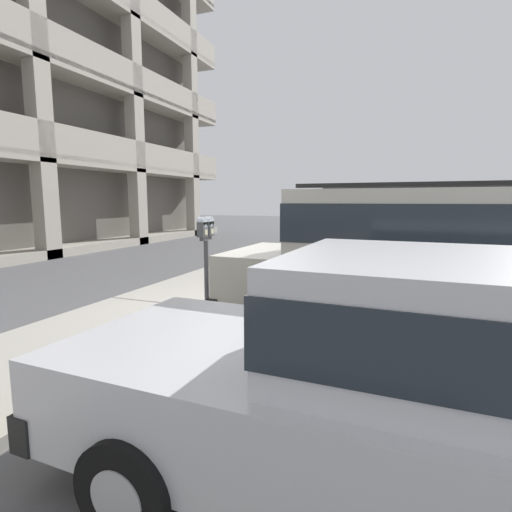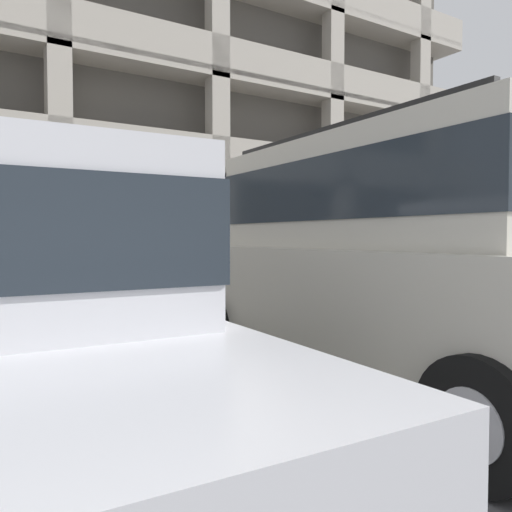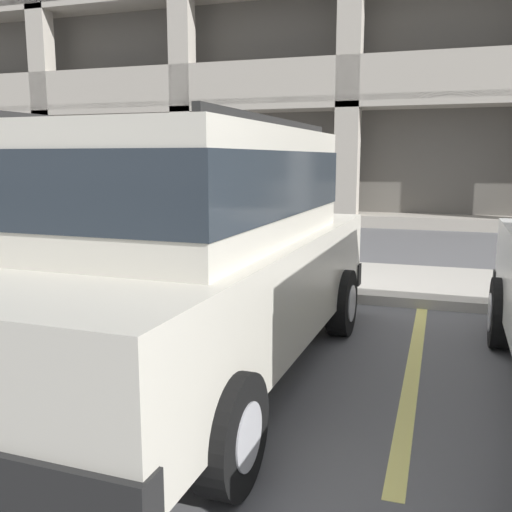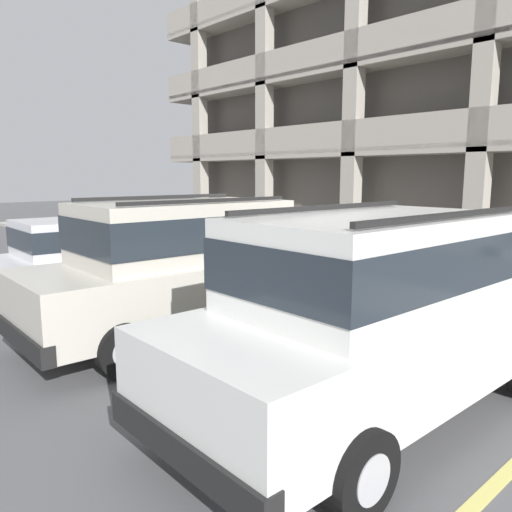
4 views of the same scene
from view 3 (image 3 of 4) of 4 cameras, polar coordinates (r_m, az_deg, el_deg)
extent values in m
cube|color=#565659|center=(7.01, 3.92, -5.15)|extent=(80.00, 80.00, 0.10)
cube|color=#ADA89E|center=(8.22, 6.16, -2.17)|extent=(40.00, 2.20, 0.12)
cube|color=#606060|center=(9.82, -17.29, -0.22)|extent=(0.03, 2.16, 0.00)
cube|color=#606060|center=(8.21, 6.17, -1.74)|extent=(0.03, 2.16, 0.00)
cube|color=#DBD16B|center=(6.30, -12.68, -6.60)|extent=(0.12, 4.80, 0.01)
cube|color=#DBD16B|center=(5.46, 15.66, -9.29)|extent=(0.12, 4.80, 0.01)
cube|color=beige|center=(4.60, -6.09, -3.14)|extent=(1.98, 4.75, 0.80)
cube|color=beige|center=(4.44, -6.57, 7.09)|extent=(1.70, 2.96, 0.84)
cube|color=#232B33|center=(4.44, -6.57, 7.36)|extent=(1.73, 2.99, 0.46)
cube|color=black|center=(6.76, 2.51, -1.34)|extent=(1.88, 0.22, 0.24)
cube|color=silver|center=(6.60, 7.39, 1.49)|extent=(0.24, 0.04, 0.14)
cube|color=silver|center=(6.94, -1.85, 1.96)|extent=(0.24, 0.04, 0.14)
cylinder|color=black|center=(5.76, 8.56, -4.63)|extent=(0.22, 0.67, 0.66)
cylinder|color=#B2B2B7|center=(5.76, 8.56, -4.63)|extent=(0.23, 0.37, 0.36)
cylinder|color=black|center=(6.35, -7.63, -3.26)|extent=(0.22, 0.67, 0.66)
cylinder|color=#B2B2B7|center=(6.35, -7.63, -3.26)|extent=(0.23, 0.37, 0.36)
cylinder|color=black|center=(3.12, -2.55, -17.33)|extent=(0.22, 0.67, 0.66)
cylinder|color=#B2B2B7|center=(3.12, -2.55, -17.33)|extent=(0.23, 0.37, 0.36)
cube|color=black|center=(4.18, 2.02, 13.29)|extent=(0.13, 2.62, 0.05)
cube|color=black|center=(4.79, -14.26, 12.56)|extent=(0.13, 2.62, 0.05)
cube|color=black|center=(7.93, -19.41, -0.46)|extent=(1.74, 0.22, 0.24)
cube|color=silver|center=(7.60, -16.21, 1.13)|extent=(0.24, 0.04, 0.14)
cube|color=silver|center=(8.27, -22.10, 1.47)|extent=(0.24, 0.04, 0.14)
cylinder|color=black|center=(6.83, -18.19, -3.01)|extent=(0.18, 0.61, 0.60)
cylinder|color=#B2B2B7|center=(6.83, -18.19, -3.01)|extent=(0.19, 0.34, 0.33)
cylinder|color=black|center=(5.79, 23.36, -5.27)|extent=(0.21, 0.66, 0.66)
cylinder|color=#B2B2B7|center=(5.79, 23.36, -5.27)|extent=(0.23, 0.37, 0.36)
cylinder|color=#47474C|center=(7.26, 2.69, 1.27)|extent=(0.07, 0.07, 1.12)
cube|color=#47474C|center=(7.19, 2.73, 5.93)|extent=(0.28, 0.06, 0.06)
cube|color=#424447|center=(7.21, 1.97, 7.06)|extent=(0.15, 0.11, 0.22)
cylinder|color=#9EA8B2|center=(7.21, 1.97, 7.93)|extent=(0.15, 0.11, 0.15)
cube|color=#B7B293|center=(7.16, 1.83, 6.73)|extent=(0.08, 0.01, 0.08)
cube|color=#424447|center=(7.16, 3.51, 7.03)|extent=(0.15, 0.11, 0.22)
cylinder|color=#9EA8B2|center=(7.16, 3.52, 7.91)|extent=(0.15, 0.11, 0.15)
cube|color=#B7B293|center=(7.11, 3.39, 6.70)|extent=(0.08, 0.01, 0.08)
cube|color=#A8A093|center=(19.73, 11.17, 4.94)|extent=(32.00, 10.00, 0.30)
cube|color=#A8A093|center=(19.71, 11.46, 13.66)|extent=(32.00, 10.00, 0.30)
cube|color=#A8A093|center=(14.94, 9.20, 17.15)|extent=(32.00, 0.20, 1.10)
cube|color=#A8A093|center=(20.15, 11.77, 22.20)|extent=(32.00, 10.00, 0.30)
cylinder|color=gold|center=(9.27, -19.71, 0.78)|extent=(0.20, 0.20, 0.55)
sphere|color=gold|center=(9.23, -19.83, 2.84)|extent=(0.18, 0.18, 0.18)
cylinder|color=gold|center=(9.15, -20.29, 0.81)|extent=(0.08, 0.10, 0.08)
cylinder|color=gold|center=(9.18, -18.98, 0.91)|extent=(0.10, 0.07, 0.07)
camera|label=1|loc=(8.28, -42.95, 7.76)|focal=28.00mm
camera|label=2|loc=(5.15, -57.48, -0.70)|focal=35.00mm
camera|label=4|loc=(4.20, 109.18, 5.02)|focal=35.00mm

